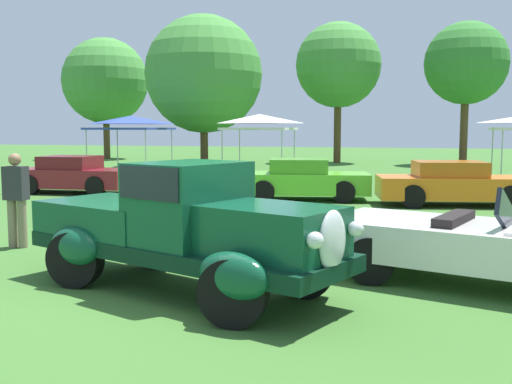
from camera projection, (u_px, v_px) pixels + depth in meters
ground_plane at (171, 294)px, 7.80m from camera, size 120.00×120.00×0.00m
feature_pickup_truck at (184, 226)px, 7.83m from camera, size 4.78×3.06×1.70m
neighbor_convertible at (494, 245)px, 8.08m from camera, size 4.67×2.96×1.40m
show_car_burgundy at (73, 175)px, 19.84m from camera, size 3.88×1.83×1.22m
show_car_lime at (303, 180)px, 17.99m from camera, size 4.07×2.36×1.22m
show_car_orange at (454, 184)px, 16.66m from camera, size 4.42×2.42×1.22m
spectator_by_row at (16, 197)px, 10.76m from camera, size 0.41×0.25×1.69m
canopy_tent_left_field at (130, 122)px, 28.86m from camera, size 3.32×3.32×2.71m
canopy_tent_center_field at (259, 121)px, 25.28m from camera, size 2.76×2.76×2.71m
treeline_far_left at (105, 81)px, 41.34m from camera, size 5.83×5.83×8.26m
treeline_mid_left at (204, 74)px, 33.84m from camera, size 6.57×6.57×8.42m
treeline_center at (338, 65)px, 36.58m from camera, size 5.16×5.16×8.51m
treeline_mid_right at (466, 64)px, 34.28m from camera, size 4.68×4.68×8.14m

